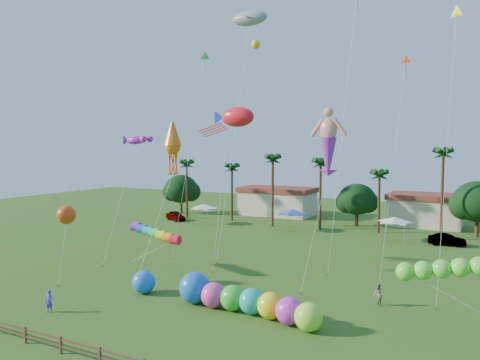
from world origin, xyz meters
The scene contains 22 objects.
ground centered at (0.00, 0.00, 0.00)m, with size 160.00×160.00×0.00m, color #285116.
tree_line centered at (3.57, 44.00, 4.28)m, with size 69.46×8.91×11.00m.
buildings_row centered at (-3.09, 50.00, 2.00)m, with size 35.00×7.00×4.00m.
tent_row centered at (-6.00, 36.33, 2.75)m, with size 31.00×4.00×0.60m.
fence centered at (0.00, -6.00, 0.61)m, with size 36.12×0.12×1.00m.
car_a centered at (-26.01, 36.81, 0.74)m, with size 1.74×4.33×1.48m, color #4C4C54.
car_b centered at (13.98, 36.20, 0.70)m, with size 1.47×4.23×1.39m, color #4C4C54.
spectator_a centered at (-9.12, -1.68, 0.80)m, with size 0.58×0.38×1.59m, color #4A39C7.
spectator_b centered at (11.20, 10.71, 0.83)m, with size 0.80×0.63×1.65m, color gray.
caterpillar_inflatable centered at (3.06, 4.52, 0.99)m, with size 11.60×3.33×2.36m.
blue_ball centered at (-5.99, 4.85, 0.93)m, with size 1.86×1.86×1.86m, color blue.
rainbow_tube centered at (-8.59, 10.50, 3.25)m, with size 8.55×2.52×3.69m.
green_worm centered at (13.36, 8.70, 3.31)m, with size 10.38×1.59×4.06m.
orange_ball_kite centered at (-13.51, 3.91, 5.96)m, with size 1.76×1.94×6.76m.
merman_kite centered at (5.96, 14.81, 11.76)m, with size 2.42×5.06×14.58m.
fish_kite centered at (-4.13, 17.24, 14.71)m, with size 5.52×5.75×15.83m.
shark_kite centered at (-4.78, 21.13, 25.32)m, with size 5.51×6.42×26.30m.
squid_kite centered at (-7.99, 11.62, 11.75)m, with size 2.07×5.21×14.12m.
lobster_kite centered at (-14.13, 13.49, 12.43)m, with size 3.57×5.10×13.09m.
delta_kite_red centered at (11.27, 19.89, 18.89)m, with size 1.69×4.14×19.94m.
delta_kite_yellow centered at (15.48, 16.48, 21.65)m, with size 1.16×5.15×22.71m.
delta_kite_green centered at (-9.16, 19.04, 20.90)m, with size 2.48×4.09×21.97m.
Camera 1 is at (18.10, -23.94, 11.69)m, focal length 35.00 mm.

